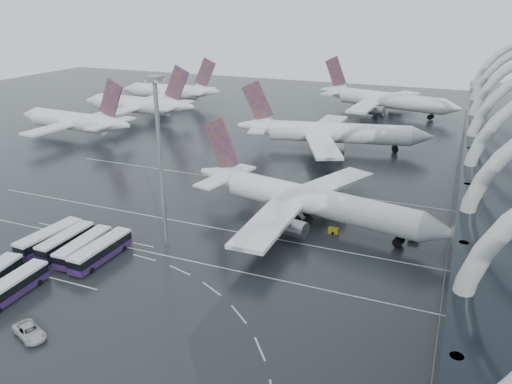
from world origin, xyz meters
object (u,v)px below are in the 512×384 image
at_px(bus_row_near_c, 84,247).
at_px(jet_remote_west, 76,122).
at_px(bus_row_far_c, 11,287).
at_px(van_curve_a, 30,332).
at_px(jet_remote_far, 172,92).
at_px(airliner_gate_b, 329,133).
at_px(gse_cart_belly_a, 334,231).
at_px(bus_row_near_d, 101,251).
at_px(gse_cart_belly_e, 329,210).
at_px(jet_remote_mid, 140,105).
at_px(floodlight_mast, 159,143).
at_px(airliner_gate_c, 383,100).
at_px(bus_row_near_a, 49,238).
at_px(bus_row_near_b, 66,241).
at_px(airliner_main, 307,200).
at_px(gse_cart_belly_d, 414,238).

bearing_deg(bus_row_near_c, jet_remote_west, 39.80).
relative_size(bus_row_far_c, van_curve_a, 2.21).
bearing_deg(jet_remote_far, bus_row_far_c, 107.95).
relative_size(airliner_gate_b, gse_cart_belly_a, 29.04).
bearing_deg(jet_remote_west, bus_row_near_d, 138.09).
distance_m(gse_cart_belly_a, gse_cart_belly_e, 10.68).
distance_m(van_curve_a, gse_cart_belly_e, 63.96).
height_order(jet_remote_mid, floodlight_mast, floodlight_mast).
height_order(airliner_gate_c, bus_row_near_a, airliner_gate_c).
height_order(jet_remote_west, floodlight_mast, floodlight_mast).
bearing_deg(jet_remote_far, van_curve_a, 110.30).
distance_m(bus_row_near_c, gse_cart_belly_a, 47.43).
relative_size(bus_row_near_b, gse_cart_belly_a, 6.19).
bearing_deg(van_curve_a, jet_remote_far, 46.08).
distance_m(airliner_gate_b, bus_row_near_c, 87.54).
bearing_deg(airliner_main, bus_row_far_c, -115.60).
xyz_separation_m(airliner_gate_b, bus_row_near_c, (-22.70, -84.47, -3.40)).
distance_m(jet_remote_west, jet_remote_mid, 31.27).
bearing_deg(gse_cart_belly_a, airliner_main, 155.60).
height_order(bus_row_near_d, van_curve_a, bus_row_near_d).
bearing_deg(airliner_gate_b, gse_cart_belly_a, -85.96).
bearing_deg(floodlight_mast, gse_cart_belly_a, 30.68).
height_order(floodlight_mast, gse_cart_belly_a, floodlight_mast).
bearing_deg(airliner_gate_c, airliner_main, -73.04).
bearing_deg(jet_remote_west, bus_row_far_c, 130.03).
bearing_deg(airliner_gate_b, bus_row_far_c, -115.33).
bearing_deg(airliner_gate_c, van_curve_a, -81.68).
xyz_separation_m(airliner_main, bus_row_near_a, (-40.91, -29.29, -3.04)).
height_order(van_curve_a, gse_cart_belly_d, van_curve_a).
bearing_deg(van_curve_a, bus_row_far_c, 78.75).
relative_size(gse_cart_belly_a, gse_cart_belly_e, 1.04).
relative_size(airliner_gate_c, gse_cart_belly_d, 28.96).
xyz_separation_m(airliner_gate_c, jet_remote_west, (-88.44, -78.67, 0.02)).
relative_size(jet_remote_far, floodlight_mast, 1.51).
height_order(jet_remote_mid, bus_row_near_c, jet_remote_mid).
height_order(airliner_main, airliner_gate_b, airliner_gate_b).
xyz_separation_m(bus_row_far_c, gse_cart_belly_d, (55.36, 44.62, -1.21)).
relative_size(airliner_main, gse_cart_belly_d, 27.86).
distance_m(floodlight_mast, gse_cart_belly_a, 38.01).
xyz_separation_m(gse_cart_belly_d, gse_cart_belly_e, (-18.64, 7.13, -0.03)).
distance_m(airliner_gate_c, bus_row_near_a, 149.18).
xyz_separation_m(bus_row_near_a, floodlight_mast, (19.32, 9.55, 17.91)).
distance_m(jet_remote_far, gse_cart_belly_d, 152.42).
bearing_deg(airliner_gate_c, gse_cart_belly_e, -71.31).
distance_m(bus_row_far_c, floodlight_mast, 33.04).
xyz_separation_m(van_curve_a, gse_cart_belly_e, (26.67, 58.13, -0.30)).
bearing_deg(jet_remote_far, airliner_gate_b, 147.28).
height_order(airliner_gate_b, bus_row_far_c, airliner_gate_b).
distance_m(jet_remote_mid, van_curve_a, 134.96).
xyz_separation_m(bus_row_near_c, gse_cart_belly_d, (54.35, 29.46, -1.21)).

